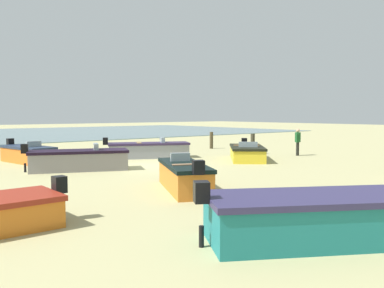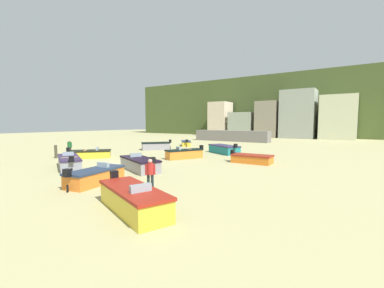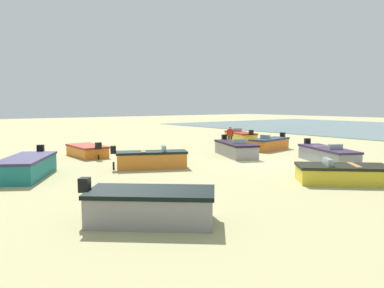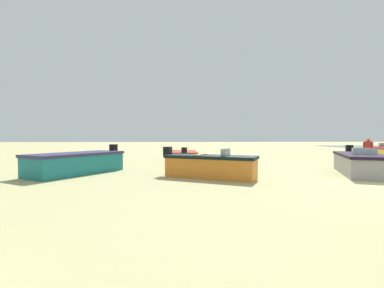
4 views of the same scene
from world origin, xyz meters
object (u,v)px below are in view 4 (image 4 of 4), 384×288
(boat_teal_0, at_px, (77,163))
(boat_orange_5, at_px, (184,157))
(boat_grey_8, at_px, (360,164))
(beach_walker_distant, at_px, (368,148))
(boat_orange_7, at_px, (210,166))

(boat_teal_0, xyz_separation_m, boat_orange_5, (5.01, -4.79, -0.11))
(boat_grey_8, bearing_deg, beach_walker_distant, -106.27)
(boat_orange_7, height_order, boat_grey_8, boat_grey_8)
(boat_orange_5, relative_size, beach_walker_distant, 2.26)
(boat_grey_8, bearing_deg, boat_orange_7, 29.14)
(beach_walker_distant, bearing_deg, boat_grey_8, -82.19)
(boat_orange_5, relative_size, boat_orange_7, 0.95)
(boat_orange_5, bearing_deg, boat_orange_7, -81.55)
(boat_teal_0, distance_m, beach_walker_distant, 16.54)
(boat_orange_5, height_order, boat_grey_8, boat_grey_8)
(boat_teal_0, bearing_deg, boat_orange_5, -102.92)
(boat_orange_7, bearing_deg, boat_grey_8, 122.16)
(boat_teal_0, xyz_separation_m, beach_walker_distant, (3.75, -16.10, 0.48))
(beach_walker_distant, bearing_deg, boat_orange_5, -139.27)
(boat_orange_5, bearing_deg, beach_walker_distant, -6.99)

